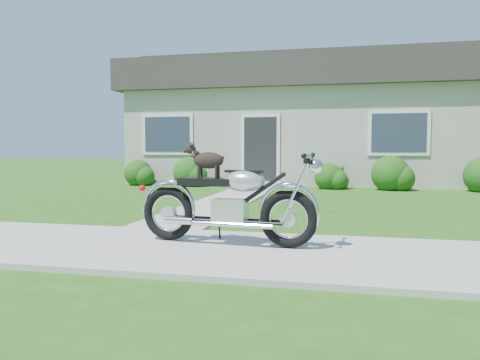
# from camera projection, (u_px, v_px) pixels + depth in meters

# --- Properties ---
(ground) EXTENTS (80.00, 80.00, 0.00)m
(ground) POSITION_uv_depth(u_px,v_px,m) (247.00, 253.00, 5.22)
(ground) COLOR #235114
(ground) RESTS_ON ground
(sidewalk) EXTENTS (24.00, 2.20, 0.04)m
(sidewalk) POSITION_uv_depth(u_px,v_px,m) (247.00, 252.00, 5.22)
(sidewalk) COLOR #9E9B93
(sidewalk) RESTS_ON ground
(walkway) EXTENTS (1.20, 8.00, 0.03)m
(walkway) POSITION_uv_depth(u_px,v_px,m) (228.00, 200.00, 10.42)
(walkway) COLOR #9E9B93
(walkway) RESTS_ON ground
(house) EXTENTS (12.60, 7.03, 4.50)m
(house) POSITION_uv_depth(u_px,v_px,m) (317.00, 120.00, 16.74)
(house) COLOR #AAA59A
(house) RESTS_ON ground
(shrub_row) EXTENTS (10.87, 1.04, 1.04)m
(shrub_row) POSITION_uv_depth(u_px,v_px,m) (317.00, 174.00, 13.41)
(shrub_row) COLOR #1E4C14
(shrub_row) RESTS_ON ground
(potted_plant_left) EXTENTS (0.59, 0.66, 0.66)m
(potted_plant_left) POSITION_uv_depth(u_px,v_px,m) (200.00, 175.00, 14.25)
(potted_plant_left) COLOR #2B5A17
(potted_plant_left) RESTS_ON ground
(potted_plant_right) EXTENTS (0.45, 0.45, 0.73)m
(potted_plant_right) POSITION_uv_depth(u_px,v_px,m) (342.00, 176.00, 13.30)
(potted_plant_right) COLOR #31711F
(potted_plant_right) RESTS_ON ground
(motorcycle_with_dog) EXTENTS (2.22, 0.60, 1.18)m
(motorcycle_with_dog) POSITION_uv_depth(u_px,v_px,m) (229.00, 201.00, 5.50)
(motorcycle_with_dog) COLOR black
(motorcycle_with_dog) RESTS_ON sidewalk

